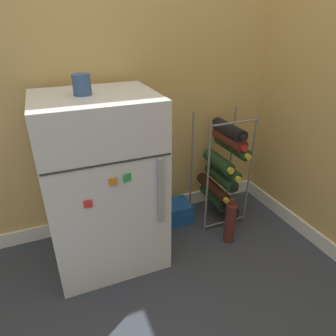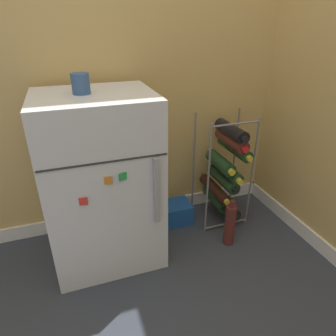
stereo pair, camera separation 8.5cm
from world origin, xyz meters
name	(u,v)px [view 2 (the right image)]	position (x,y,z in m)	size (l,w,h in m)	color
ground_plane	(179,286)	(0.00, 0.00, 0.00)	(14.00, 14.00, 0.00)	#333842
wall_back	(135,15)	(0.00, 0.70, 1.24)	(6.75, 0.07, 2.50)	tan
mini_fridge	(102,182)	(-0.29, 0.38, 0.46)	(0.56, 0.50, 0.92)	silver
wine_rack	(225,169)	(0.48, 0.46, 0.37)	(0.31, 0.33, 0.72)	slate
soda_box	(173,213)	(0.16, 0.53, 0.07)	(0.23, 0.17, 0.13)	#194C9E
fridge_top_cup	(81,84)	(-0.33, 0.39, 0.96)	(0.08, 0.08, 0.09)	#335184
loose_bottle_floor	(230,225)	(0.40, 0.21, 0.13)	(0.06, 0.06, 0.30)	#56231E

